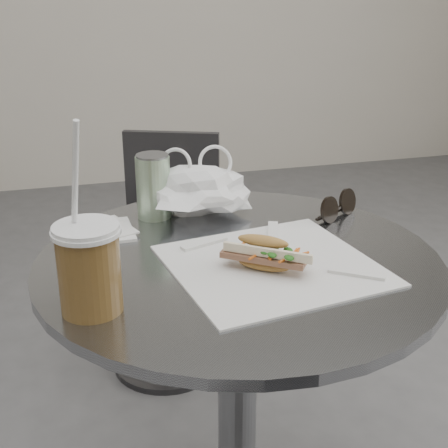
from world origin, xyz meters
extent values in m
cylinder|color=slate|center=(0.00, 0.20, 0.37)|extent=(0.08, 0.08, 0.71)
cylinder|color=slate|center=(0.00, 0.20, 0.73)|extent=(0.76, 0.76, 0.02)
cylinder|color=#323235|center=(-0.02, 0.96, 0.01)|extent=(0.36, 0.36, 0.02)
cylinder|color=#323235|center=(-0.02, 0.96, 0.24)|extent=(0.06, 0.06, 0.47)
cylinder|color=#323235|center=(-0.02, 0.96, 0.47)|extent=(0.40, 0.40, 0.02)
cube|color=#323235|center=(0.05, 1.14, 0.62)|extent=(0.30, 0.14, 0.27)
cube|color=white|center=(0.05, 0.15, 0.74)|extent=(0.40, 0.39, 0.00)
ellipsoid|color=#B78145|center=(0.03, 0.13, 0.75)|extent=(0.19, 0.16, 0.02)
cube|color=brown|center=(0.03, 0.13, 0.77)|extent=(0.15, 0.13, 0.01)
ellipsoid|color=#B78145|center=(0.03, 0.14, 0.79)|extent=(0.19, 0.17, 0.03)
cylinder|color=olive|center=(-0.28, 0.07, 0.81)|extent=(0.10, 0.10, 0.13)
cylinder|color=white|center=(-0.28, 0.07, 0.88)|extent=(0.11, 0.11, 0.01)
cylinder|color=white|center=(-0.29, 0.08, 0.93)|extent=(0.03, 0.07, 0.24)
cylinder|color=black|center=(0.24, 0.32, 0.77)|extent=(0.06, 0.05, 0.06)
cylinder|color=black|center=(0.30, 0.36, 0.77)|extent=(0.06, 0.05, 0.06)
cube|color=black|center=(0.27, 0.34, 0.76)|extent=(0.02, 0.02, 0.01)
cube|color=white|center=(-0.24, 0.38, 0.74)|extent=(0.13, 0.13, 0.01)
cube|color=white|center=(-0.24, 0.38, 0.75)|extent=(0.15, 0.15, 0.00)
cylinder|color=#5C8E53|center=(-0.12, 0.45, 0.81)|extent=(0.07, 0.07, 0.14)
cylinder|color=slate|center=(-0.12, 0.45, 0.88)|extent=(0.07, 0.07, 0.00)
camera|label=1|loc=(-0.30, -0.81, 1.24)|focal=50.00mm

